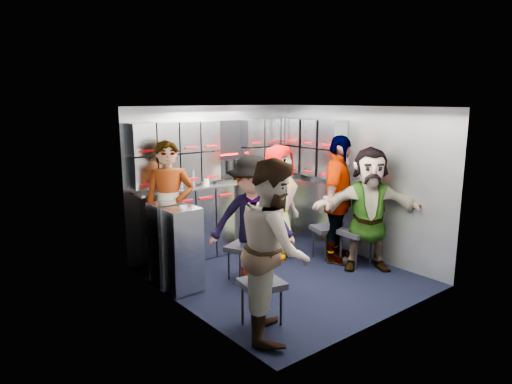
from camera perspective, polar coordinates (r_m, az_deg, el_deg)
floor at (r=5.85m, az=3.30°, el=-10.48°), size 3.00×3.00×0.00m
wall_back at (r=6.71m, az=-5.17°, el=1.70°), size 2.80×0.04×2.10m
wall_left at (r=4.74m, az=-9.27°, el=-2.52°), size 0.04×3.00×2.10m
wall_right at (r=6.54m, az=12.58°, el=1.22°), size 0.04×3.00×2.10m
ceiling at (r=5.42m, az=3.56°, el=10.57°), size 2.80×3.00×0.02m
cart_bank_back at (r=6.66m, az=-4.09°, el=-3.25°), size 2.68×0.38×0.99m
cart_bank_left at (r=5.46m, az=-10.06°, el=-6.72°), size 0.38×0.76×0.99m
counter at (r=6.54m, az=-4.15°, el=1.16°), size 2.68×0.42×0.03m
locker_bank_back at (r=6.52m, az=-4.51°, el=5.34°), size 2.68×0.28×0.82m
locker_bank_right at (r=6.83m, az=7.36°, el=5.56°), size 0.28×1.00×0.82m
right_cabinet at (r=6.93m, az=7.75°, el=-2.68°), size 0.28×1.20×1.00m
coffee_niche at (r=6.68m, az=-3.52°, el=5.32°), size 0.46×0.16×0.84m
red_latch_strip at (r=6.41m, az=-3.12°, el=-0.28°), size 2.60×0.02×0.03m
jump_seat_near_left at (r=4.52m, az=0.72°, el=-11.67°), size 0.45×0.44×0.46m
jump_seat_mid_left at (r=5.63m, az=-1.62°, el=-7.12°), size 0.48×0.47×0.44m
jump_seat_center at (r=6.62m, az=1.71°, el=-4.35°), size 0.47×0.46×0.43m
jump_seat_mid_right at (r=6.46m, az=8.85°, el=-4.73°), size 0.47×0.46×0.45m
jump_seat_near_right at (r=6.24m, az=12.45°, el=-5.12°), size 0.43×0.41×0.49m
attendant_standing at (r=5.75m, az=-10.76°, el=-2.14°), size 0.74×0.67×1.70m
attendant_arc_a at (r=4.24m, az=2.29°, el=-7.06°), size 1.00×1.03×1.68m
attendant_arc_b at (r=5.38m, az=-0.49°, el=-3.68°), size 1.15×1.07×1.56m
attendant_arc_c at (r=6.39m, az=2.78°, el=-1.13°), size 0.89×0.71×1.58m
attendant_arc_d at (r=6.22m, az=10.20°, el=-0.94°), size 1.09×0.87×1.73m
attendant_arc_e at (r=6.04m, az=13.93°, el=-2.10°), size 1.45×1.32×1.60m
bottle_left at (r=6.11m, az=-9.39°, el=1.57°), size 0.06×0.06×0.24m
bottle_mid at (r=6.20m, az=-7.94°, el=1.70°), size 0.07×0.07×0.23m
bottle_right at (r=7.06m, az=2.45°, el=3.13°), size 0.07×0.07×0.26m
cup_left at (r=6.31m, az=-6.28°, el=1.28°), size 0.09×0.09×0.09m
cup_right at (r=6.73m, az=-0.91°, el=2.00°), size 0.08×0.08×0.09m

